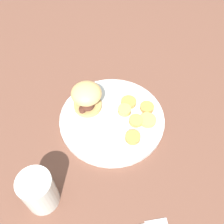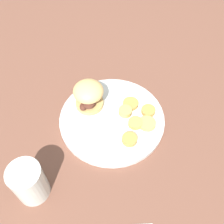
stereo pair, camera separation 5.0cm
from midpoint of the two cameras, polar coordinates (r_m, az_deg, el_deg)
ground_plane at (r=0.76m, az=1.89°, el=-1.93°), size 4.00×4.00×0.00m
dinner_plate at (r=0.76m, az=1.91°, el=-1.54°), size 0.30×0.30×0.02m
sandwich at (r=0.74m, az=-3.28°, el=3.74°), size 0.10×0.10×0.08m
potato_round_0 at (r=0.73m, az=6.94°, el=-2.77°), size 0.04×0.04×0.01m
potato_round_1 at (r=0.74m, az=9.59°, el=-2.57°), size 0.05×0.05×0.01m
potato_round_2 at (r=0.78m, az=5.93°, el=1.74°), size 0.05×0.05×0.01m
potato_round_3 at (r=0.75m, az=4.83°, el=0.07°), size 0.04×0.04×0.02m
potato_round_4 at (r=0.71m, az=5.91°, el=-6.02°), size 0.04×0.04×0.01m
potato_round_5 at (r=0.77m, az=9.78°, el=0.21°), size 0.04×0.04×0.01m
drinking_glass at (r=0.64m, az=-15.41°, el=-14.66°), size 0.08×0.08×0.11m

